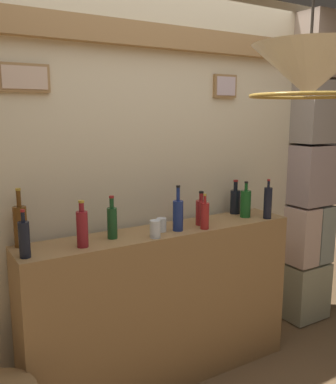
# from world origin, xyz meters

# --- Properties ---
(panelled_rear_partition) EXTENTS (3.40, 0.15, 2.56)m
(panelled_rear_partition) POSITION_xyz_m (-0.00, 1.10, 1.34)
(panelled_rear_partition) COLOR beige
(panelled_rear_partition) RESTS_ON ground
(stone_pillar) EXTENTS (0.38, 0.29, 2.49)m
(stone_pillar) POSITION_xyz_m (1.47, 0.97, 1.25)
(stone_pillar) COLOR #A8A98D
(stone_pillar) RESTS_ON ground
(bar_shelf_unit) EXTENTS (1.82, 0.33, 1.03)m
(bar_shelf_unit) POSITION_xyz_m (0.00, 0.85, 0.51)
(bar_shelf_unit) COLOR #9E7547
(bar_shelf_unit) RESTS_ON ground
(liquor_bottle_gin) EXTENTS (0.06, 0.06, 0.25)m
(liquor_bottle_gin) POSITION_xyz_m (-0.86, 0.78, 1.13)
(liquor_bottle_gin) COLOR black
(liquor_bottle_gin) RESTS_ON bar_shelf_unit
(liquor_bottle_port) EXTENTS (0.05, 0.05, 0.23)m
(liquor_bottle_port) POSITION_xyz_m (0.23, 0.75, 1.11)
(liquor_bottle_port) COLOR #A52021
(liquor_bottle_port) RESTS_ON bar_shelf_unit
(liquor_bottle_bourbon) EXTENTS (0.07, 0.07, 0.22)m
(liquor_bottle_bourbon) POSITION_xyz_m (0.27, 0.84, 1.11)
(liquor_bottle_bourbon) COLOR maroon
(liquor_bottle_bourbon) RESTS_ON bar_shelf_unit
(liquor_bottle_sherry) EXTENTS (0.06, 0.06, 0.25)m
(liquor_bottle_sherry) POSITION_xyz_m (-0.35, 0.86, 1.13)
(liquor_bottle_sherry) COLOR #194B23
(liquor_bottle_sherry) RESTS_ON bar_shelf_unit
(liquor_bottle_rye) EXTENTS (0.06, 0.06, 0.28)m
(liquor_bottle_rye) POSITION_xyz_m (0.07, 0.80, 1.13)
(liquor_bottle_rye) COLOR navy
(liquor_bottle_rye) RESTS_ON bar_shelf_unit
(liquor_bottle_mezcal) EXTENTS (0.07, 0.07, 0.25)m
(liquor_bottle_mezcal) POSITION_xyz_m (0.67, 0.97, 1.12)
(liquor_bottle_mezcal) COLOR black
(liquor_bottle_mezcal) RESTS_ON bar_shelf_unit
(liquor_bottle_amaro) EXTENTS (0.06, 0.06, 0.26)m
(liquor_bottle_amaro) POSITION_xyz_m (-0.55, 0.79, 1.13)
(liquor_bottle_amaro) COLOR maroon
(liquor_bottle_amaro) RESTS_ON bar_shelf_unit
(liquor_bottle_brandy) EXTENTS (0.07, 0.07, 0.32)m
(liquor_bottle_brandy) POSITION_xyz_m (-0.83, 0.98, 1.15)
(liquor_bottle_brandy) COLOR #603812
(liquor_bottle_brandy) RESTS_ON bar_shelf_unit
(liquor_bottle_tequila) EXTENTS (0.07, 0.07, 0.25)m
(liquor_bottle_tequila) POSITION_xyz_m (0.66, 0.85, 1.13)
(liquor_bottle_tequila) COLOR #185821
(liquor_bottle_tequila) RESTS_ON bar_shelf_unit
(liquor_bottle_whiskey) EXTENTS (0.06, 0.06, 0.28)m
(liquor_bottle_whiskey) POSITION_xyz_m (0.77, 0.74, 1.14)
(liquor_bottle_whiskey) COLOR black
(liquor_bottle_whiskey) RESTS_ON bar_shelf_unit
(glass_tumbler_rocks) EXTENTS (0.06, 0.06, 0.08)m
(glass_tumbler_rocks) POSITION_xyz_m (-0.03, 0.84, 1.07)
(glass_tumbler_rocks) COLOR silver
(glass_tumbler_rocks) RESTS_ON bar_shelf_unit
(glass_tumbler_highball) EXTENTS (0.06, 0.06, 0.10)m
(glass_tumbler_highball) POSITION_xyz_m (-0.13, 0.74, 1.08)
(glass_tumbler_highball) COLOR silver
(glass_tumbler_highball) RESTS_ON bar_shelf_unit
(pendant_lamp) EXTENTS (0.49, 0.49, 0.54)m
(pendant_lamp) POSITION_xyz_m (0.15, -0.08, 1.91)
(pendant_lamp) COLOR #EFE5C6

